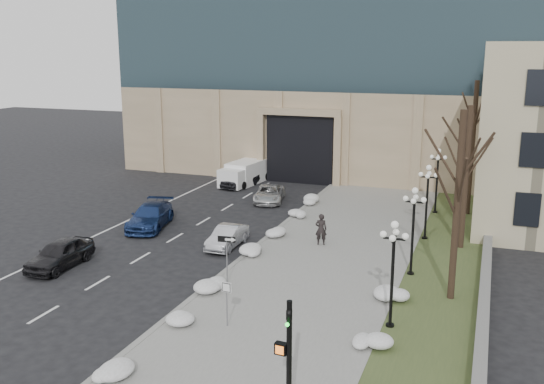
{
  "coord_description": "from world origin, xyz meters",
  "views": [
    {
      "loc": [
        11.76,
        -18.03,
        11.63
      ],
      "look_at": [
        -0.0,
        14.04,
        3.5
      ],
      "focal_mm": 40.0,
      "sensor_mm": 36.0,
      "label": 1
    }
  ],
  "objects_px": {
    "keep_sign": "(227,295)",
    "car_e": "(240,178)",
    "car_b": "(227,237)",
    "one_way_sign": "(230,245)",
    "pedestrian": "(321,229)",
    "car_a": "(60,254)",
    "lamppost_a": "(393,260)",
    "lamppost_d": "(437,172)",
    "lamppost_b": "(414,219)",
    "box_truck": "(246,173)",
    "traffic_signal": "(288,367)",
    "lamppost_c": "(427,192)",
    "car_c": "(150,216)",
    "car_d": "(269,194)"
  },
  "relations": [
    {
      "from": "car_e",
      "to": "keep_sign",
      "type": "bearing_deg",
      "value": -56.84
    },
    {
      "from": "car_b",
      "to": "one_way_sign",
      "type": "relative_size",
      "value": 1.51
    },
    {
      "from": "lamppost_b",
      "to": "car_a",
      "type": "bearing_deg",
      "value": -163.86
    },
    {
      "from": "car_e",
      "to": "one_way_sign",
      "type": "relative_size",
      "value": 1.67
    },
    {
      "from": "lamppost_d",
      "to": "box_truck",
      "type": "bearing_deg",
      "value": 164.47
    },
    {
      "from": "car_e",
      "to": "lamppost_c",
      "type": "relative_size",
      "value": 0.9
    },
    {
      "from": "car_b",
      "to": "car_d",
      "type": "distance_m",
      "value": 11.31
    },
    {
      "from": "car_d",
      "to": "one_way_sign",
      "type": "relative_size",
      "value": 1.78
    },
    {
      "from": "car_b",
      "to": "lamppost_d",
      "type": "bearing_deg",
      "value": 47.2
    },
    {
      "from": "car_a",
      "to": "car_c",
      "type": "height_order",
      "value": "car_c"
    },
    {
      "from": "pedestrian",
      "to": "one_way_sign",
      "type": "xyz_separation_m",
      "value": [
        -2.63,
        -7.48,
        1.03
      ]
    },
    {
      "from": "pedestrian",
      "to": "lamppost_b",
      "type": "bearing_deg",
      "value": 136.07
    },
    {
      "from": "traffic_signal",
      "to": "lamppost_c",
      "type": "relative_size",
      "value": 0.91
    },
    {
      "from": "car_e",
      "to": "lamppost_b",
      "type": "xyz_separation_m",
      "value": [
        16.64,
        -16.28,
        2.35
      ]
    },
    {
      "from": "lamppost_b",
      "to": "lamppost_c",
      "type": "bearing_deg",
      "value": 90.0
    },
    {
      "from": "box_truck",
      "to": "traffic_signal",
      "type": "relative_size",
      "value": 1.47
    },
    {
      "from": "car_e",
      "to": "lamppost_b",
      "type": "distance_m",
      "value": 23.4
    },
    {
      "from": "traffic_signal",
      "to": "lamppost_a",
      "type": "relative_size",
      "value": 0.91
    },
    {
      "from": "car_e",
      "to": "lamppost_b",
      "type": "height_order",
      "value": "lamppost_b"
    },
    {
      "from": "car_b",
      "to": "lamppost_d",
      "type": "relative_size",
      "value": 0.81
    },
    {
      "from": "car_b",
      "to": "keep_sign",
      "type": "relative_size",
      "value": 1.85
    },
    {
      "from": "pedestrian",
      "to": "traffic_signal",
      "type": "relative_size",
      "value": 0.44
    },
    {
      "from": "one_way_sign",
      "to": "keep_sign",
      "type": "relative_size",
      "value": 1.22
    },
    {
      "from": "traffic_signal",
      "to": "lamppost_c",
      "type": "bearing_deg",
      "value": 89.94
    },
    {
      "from": "car_c",
      "to": "lamppost_d",
      "type": "height_order",
      "value": "lamppost_d"
    },
    {
      "from": "car_b",
      "to": "car_e",
      "type": "relative_size",
      "value": 0.9
    },
    {
      "from": "lamppost_b",
      "to": "car_b",
      "type": "bearing_deg",
      "value": 174.6
    },
    {
      "from": "car_e",
      "to": "lamppost_c",
      "type": "xyz_separation_m",
      "value": [
        16.64,
        -9.78,
        2.35
      ]
    },
    {
      "from": "car_a",
      "to": "lamppost_a",
      "type": "distance_m",
      "value": 18.29
    },
    {
      "from": "car_a",
      "to": "lamppost_b",
      "type": "xyz_separation_m",
      "value": [
        18.1,
        5.24,
        2.31
      ]
    },
    {
      "from": "car_b",
      "to": "lamppost_b",
      "type": "xyz_separation_m",
      "value": [
        10.97,
        -1.04,
        2.44
      ]
    },
    {
      "from": "car_d",
      "to": "lamppost_b",
      "type": "bearing_deg",
      "value": -57.53
    },
    {
      "from": "car_a",
      "to": "one_way_sign",
      "type": "bearing_deg",
      "value": 3.29
    },
    {
      "from": "car_e",
      "to": "car_a",
      "type": "bearing_deg",
      "value": -82.64
    },
    {
      "from": "pedestrian",
      "to": "lamppost_d",
      "type": "distance_m",
      "value": 11.65
    },
    {
      "from": "car_d",
      "to": "traffic_signal",
      "type": "height_order",
      "value": "traffic_signal"
    },
    {
      "from": "car_a",
      "to": "car_c",
      "type": "bearing_deg",
      "value": 84.03
    },
    {
      "from": "pedestrian",
      "to": "lamppost_c",
      "type": "height_order",
      "value": "lamppost_c"
    },
    {
      "from": "car_b",
      "to": "pedestrian",
      "type": "height_order",
      "value": "pedestrian"
    },
    {
      "from": "keep_sign",
      "to": "lamppost_a",
      "type": "distance_m",
      "value": 7.1
    },
    {
      "from": "car_a",
      "to": "car_b",
      "type": "relative_size",
      "value": 1.16
    },
    {
      "from": "keep_sign",
      "to": "car_e",
      "type": "bearing_deg",
      "value": 116.9
    },
    {
      "from": "box_truck",
      "to": "car_b",
      "type": "bearing_deg",
      "value": -64.43
    },
    {
      "from": "car_e",
      "to": "box_truck",
      "type": "xyz_separation_m",
      "value": [
        -0.05,
        1.36,
        0.22
      ]
    },
    {
      "from": "car_e",
      "to": "box_truck",
      "type": "relative_size",
      "value": 0.67
    },
    {
      "from": "one_way_sign",
      "to": "lamppost_b",
      "type": "xyz_separation_m",
      "value": [
        8.36,
        4.42,
        0.96
      ]
    },
    {
      "from": "car_a",
      "to": "car_e",
      "type": "relative_size",
      "value": 1.05
    },
    {
      "from": "car_a",
      "to": "lamppost_a",
      "type": "xyz_separation_m",
      "value": [
        18.1,
        -1.26,
        2.31
      ]
    },
    {
      "from": "car_c",
      "to": "car_d",
      "type": "bearing_deg",
      "value": 47.72
    },
    {
      "from": "one_way_sign",
      "to": "keep_sign",
      "type": "bearing_deg",
      "value": -74.9
    }
  ]
}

